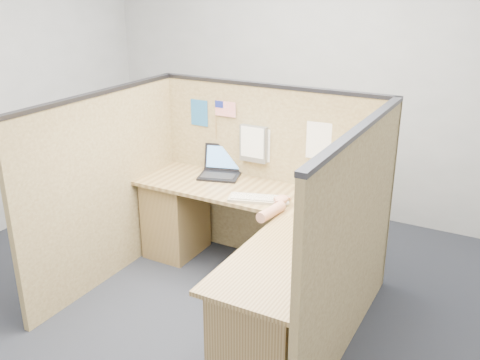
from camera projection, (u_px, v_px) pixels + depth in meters
The scene contains 13 objects.
floor at pixel (209, 312), 3.94m from camera, with size 5.00×5.00×0.00m, color black.
wall_back at pixel (326, 76), 5.29m from camera, with size 5.00×5.00×0.00m, color #9B9EA0.
cubicle_partitions at pixel (236, 197), 4.02m from camera, with size 2.06×1.83×1.53m.
l_desk at pixel (249, 255), 3.96m from camera, with size 1.95×1.75×0.73m.
laptop at pixel (223, 168), 4.56m from camera, with size 0.39×0.40×0.24m.
keyboard at pixel (259, 199), 4.05m from camera, with size 0.48×0.29×0.03m.
mouse at pixel (282, 202), 3.96m from camera, with size 0.12×0.07×0.05m, color #B4B4B8.
hand_forearm at pixel (275, 208), 3.83m from camera, with size 0.12×0.42×0.09m.
blue_poster at pixel (199, 113), 4.61m from camera, with size 0.17×0.00×0.23m, color #215E99.
american_flag at pixel (223, 110), 4.47m from camera, with size 0.20×0.01×0.34m.
file_holder at pixel (253, 144), 4.41m from camera, with size 0.24×0.05×0.31m.
paper_left at pixel (258, 144), 4.42m from camera, with size 0.22×0.00×0.28m, color white.
paper_right at pixel (321, 141), 4.14m from camera, with size 0.23×0.00×0.29m, color white.
Camera 1 is at (1.81, -2.82, 2.31)m, focal length 40.00 mm.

